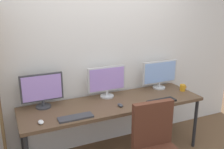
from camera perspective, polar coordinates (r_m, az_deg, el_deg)
name	(u,v)px	position (r m, az deg, el deg)	size (l,w,h in m)	color
wall_back	(100,52)	(3.37, -2.63, 5.05)	(4.69, 0.10, 2.60)	silver
desk	(114,106)	(3.18, 0.38, -7.16)	(2.29, 0.68, 0.74)	brown
monitor_left	(42,90)	(3.05, -15.58, -3.34)	(0.49, 0.18, 0.41)	#38383D
monitor_center	(107,81)	(3.26, -1.18, -1.43)	(0.52, 0.18, 0.41)	silver
monitor_right	(160,74)	(3.66, 10.77, 0.18)	(0.56, 0.18, 0.40)	silver
keyboard_left	(76,117)	(2.78, -8.25, -9.59)	(0.38, 0.13, 0.02)	#38383D
keyboard_right	(162,101)	(3.24, 11.20, -5.89)	(0.37, 0.13, 0.02)	black
mouse_left_side	(41,122)	(2.74, -15.83, -10.33)	(0.06, 0.10, 0.03)	silver
mouse_right_side	(120,105)	(3.04, 1.88, -6.96)	(0.06, 0.10, 0.03)	#38383D
coffee_mug	(183,88)	(3.68, 15.76, -2.89)	(0.11, 0.08, 0.09)	orange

